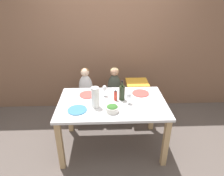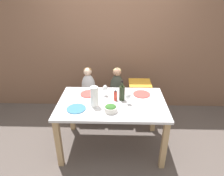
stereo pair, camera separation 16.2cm
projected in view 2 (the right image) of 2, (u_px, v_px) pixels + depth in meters
The scene contains 17 objects.
ground_plane at pixel (112, 145), 3.07m from camera, with size 14.00×14.00×0.00m, color #564C47.
wall_back at pixel (114, 39), 3.59m from camera, with size 10.00×0.06×2.70m.
dining_table at pixel (112, 109), 2.78m from camera, with size 1.47×0.91×0.77m.
chair_far_left at pixel (89, 100), 3.56m from camera, with size 0.44×0.43×0.44m.
chair_far_center at pixel (117, 101), 3.55m from camera, with size 0.44×0.43×0.44m.
chair_right_highchair at pixel (139, 90), 3.45m from camera, with size 0.37×0.37×0.74m.
person_child_left at pixel (88, 83), 3.41m from camera, with size 0.23×0.17×0.56m.
person_child_center at pixel (117, 83), 3.40m from camera, with size 0.23×0.17×0.56m.
wine_bottle at pixel (122, 93), 2.73m from camera, with size 0.08×0.08×0.29m.
paper_towel_roll at pixel (95, 97), 2.57m from camera, with size 0.10×0.10×0.28m.
wine_glass_near at pixel (128, 96), 2.64m from camera, with size 0.07×0.07×0.17m.
wine_glass_far at pixel (105, 88), 2.85m from camera, with size 0.07×0.07×0.17m.
salad_bowl_large at pixel (111, 108), 2.49m from camera, with size 0.16×0.16×0.10m.
dinner_plate_front_left at pixel (76, 109), 2.56m from camera, with size 0.25×0.25×0.01m.
dinner_plate_back_left at pixel (89, 94), 2.93m from camera, with size 0.25×0.25×0.01m.
dinner_plate_back_right at pixel (142, 94), 2.93m from camera, with size 0.25×0.25×0.01m.
condiment_bottle_hot_sauce at pixel (115, 95), 2.74m from camera, with size 0.05×0.05×0.16m.
Camera 2 is at (0.07, -2.37, 2.14)m, focal length 32.00 mm.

